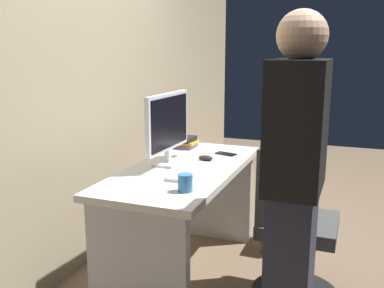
{
  "coord_description": "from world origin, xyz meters",
  "views": [
    {
      "loc": [
        -2.45,
        -1.0,
        1.47
      ],
      "look_at": [
        0.0,
        -0.05,
        0.9
      ],
      "focal_mm": 40.75,
      "sensor_mm": 36.0,
      "label": 1
    }
  ],
  "objects_px": {
    "keyboard": "(190,171)",
    "cell_phone": "(226,154)",
    "monitor": "(168,125)",
    "book_stack": "(186,142)",
    "office_chair": "(288,229)",
    "mouse": "(206,158)",
    "handbag": "(275,229)",
    "desk": "(185,201)",
    "person_at_desk": "(294,191)",
    "cup_near_keyboard": "(185,183)"
  },
  "relations": [
    {
      "from": "keyboard",
      "to": "handbag",
      "type": "bearing_deg",
      "value": -24.19
    },
    {
      "from": "book_stack",
      "to": "cell_phone",
      "type": "distance_m",
      "value": 0.36
    },
    {
      "from": "keyboard",
      "to": "book_stack",
      "type": "bearing_deg",
      "value": 26.5
    },
    {
      "from": "mouse",
      "to": "handbag",
      "type": "xyz_separation_m",
      "value": [
        0.46,
        -0.4,
        -0.63
      ]
    },
    {
      "from": "book_stack",
      "to": "office_chair",
      "type": "bearing_deg",
      "value": -120.43
    },
    {
      "from": "mouse",
      "to": "cell_phone",
      "type": "distance_m",
      "value": 0.23
    },
    {
      "from": "person_at_desk",
      "to": "cup_near_keyboard",
      "type": "xyz_separation_m",
      "value": [
        0.07,
        0.56,
        -0.05
      ]
    },
    {
      "from": "person_at_desk",
      "to": "monitor",
      "type": "distance_m",
      "value": 1.04
    },
    {
      "from": "cup_near_keyboard",
      "to": "book_stack",
      "type": "distance_m",
      "value": 1.04
    },
    {
      "from": "keyboard",
      "to": "book_stack",
      "type": "distance_m",
      "value": 0.69
    },
    {
      "from": "mouse",
      "to": "monitor",
      "type": "bearing_deg",
      "value": 132.37
    },
    {
      "from": "mouse",
      "to": "cell_phone",
      "type": "relative_size",
      "value": 0.69
    },
    {
      "from": "office_chair",
      "to": "mouse",
      "type": "xyz_separation_m",
      "value": [
        0.19,
        0.59,
        0.34
      ]
    },
    {
      "from": "mouse",
      "to": "handbag",
      "type": "distance_m",
      "value": 0.87
    },
    {
      "from": "office_chair",
      "to": "cell_phone",
      "type": "bearing_deg",
      "value": 52.16
    },
    {
      "from": "cell_phone",
      "to": "office_chair",
      "type": "bearing_deg",
      "value": -112.55
    },
    {
      "from": "person_at_desk",
      "to": "office_chair",
      "type": "bearing_deg",
      "value": 9.48
    },
    {
      "from": "monitor",
      "to": "book_stack",
      "type": "distance_m",
      "value": 0.55
    },
    {
      "from": "desk",
      "to": "book_stack",
      "type": "relative_size",
      "value": 7.4
    },
    {
      "from": "keyboard",
      "to": "cell_phone",
      "type": "relative_size",
      "value": 2.99
    },
    {
      "from": "handbag",
      "to": "monitor",
      "type": "bearing_deg",
      "value": 136.94
    },
    {
      "from": "desk",
      "to": "person_at_desk",
      "type": "bearing_deg",
      "value": -124.75
    },
    {
      "from": "cup_near_keyboard",
      "to": "cell_phone",
      "type": "bearing_deg",
      "value": 2.47
    },
    {
      "from": "desk",
      "to": "mouse",
      "type": "bearing_deg",
      "value": -20.3
    },
    {
      "from": "person_at_desk",
      "to": "cup_near_keyboard",
      "type": "bearing_deg",
      "value": 82.98
    },
    {
      "from": "desk",
      "to": "cup_near_keyboard",
      "type": "distance_m",
      "value": 0.56
    },
    {
      "from": "mouse",
      "to": "book_stack",
      "type": "relative_size",
      "value": 0.52
    },
    {
      "from": "monitor",
      "to": "handbag",
      "type": "height_order",
      "value": "monitor"
    },
    {
      "from": "cup_near_keyboard",
      "to": "cell_phone",
      "type": "height_order",
      "value": "cup_near_keyboard"
    },
    {
      "from": "desk",
      "to": "monitor",
      "type": "distance_m",
      "value": 0.5
    },
    {
      "from": "handbag",
      "to": "cup_near_keyboard",
      "type": "bearing_deg",
      "value": 165.55
    },
    {
      "from": "handbag",
      "to": "person_at_desk",
      "type": "bearing_deg",
      "value": -166.56
    },
    {
      "from": "person_at_desk",
      "to": "keyboard",
      "type": "relative_size",
      "value": 3.81
    },
    {
      "from": "monitor",
      "to": "cup_near_keyboard",
      "type": "distance_m",
      "value": 0.6
    },
    {
      "from": "monitor",
      "to": "office_chair",
      "type": "bearing_deg",
      "value": -90.71
    },
    {
      "from": "office_chair",
      "to": "book_stack",
      "type": "bearing_deg",
      "value": 59.57
    },
    {
      "from": "office_chair",
      "to": "cell_phone",
      "type": "xyz_separation_m",
      "value": [
        0.4,
        0.51,
        0.32
      ]
    },
    {
      "from": "office_chair",
      "to": "cell_phone",
      "type": "distance_m",
      "value": 0.73
    },
    {
      "from": "monitor",
      "to": "keyboard",
      "type": "bearing_deg",
      "value": -123.59
    },
    {
      "from": "desk",
      "to": "handbag",
      "type": "xyz_separation_m",
      "value": [
        0.65,
        -0.47,
        -0.38
      ]
    },
    {
      "from": "mouse",
      "to": "handbag",
      "type": "height_order",
      "value": "mouse"
    },
    {
      "from": "cup_near_keyboard",
      "to": "book_stack",
      "type": "bearing_deg",
      "value": 21.66
    },
    {
      "from": "cup_near_keyboard",
      "to": "book_stack",
      "type": "relative_size",
      "value": 0.48
    },
    {
      "from": "desk",
      "to": "keyboard",
      "type": "distance_m",
      "value": 0.28
    },
    {
      "from": "keyboard",
      "to": "book_stack",
      "type": "height_order",
      "value": "book_stack"
    },
    {
      "from": "desk",
      "to": "cell_phone",
      "type": "bearing_deg",
      "value": -20.09
    },
    {
      "from": "keyboard",
      "to": "cup_near_keyboard",
      "type": "height_order",
      "value": "cup_near_keyboard"
    },
    {
      "from": "desk",
      "to": "cell_phone",
      "type": "xyz_separation_m",
      "value": [
        0.41,
        -0.15,
        0.24
      ]
    },
    {
      "from": "monitor",
      "to": "cell_phone",
      "type": "height_order",
      "value": "monitor"
    },
    {
      "from": "monitor",
      "to": "mouse",
      "type": "bearing_deg",
      "value": -47.63
    }
  ]
}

